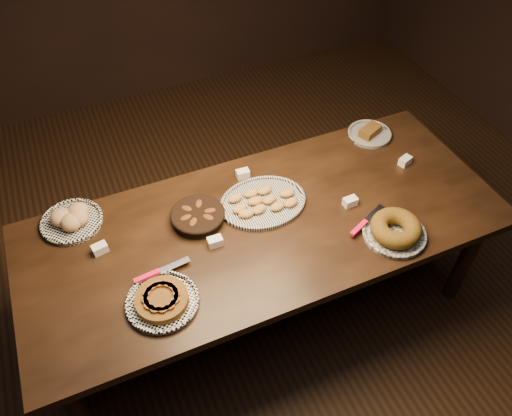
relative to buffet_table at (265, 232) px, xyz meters
name	(u,v)px	position (x,y,z in m)	size (l,w,h in m)	color
ground	(264,305)	(0.00, 0.00, -0.68)	(5.00, 5.00, 0.00)	black
buffet_table	(265,232)	(0.00, 0.00, 0.00)	(2.40, 1.00, 0.75)	black
apple_tart_plate	(162,300)	(-0.60, -0.25, 0.10)	(0.34, 0.34, 0.06)	white
madeleine_platter	(262,202)	(0.04, 0.12, 0.09)	(0.45, 0.36, 0.05)	black
bundt_cake_plate	(395,230)	(0.53, -0.32, 0.11)	(0.36, 0.34, 0.10)	black
croissant_basket	(198,216)	(-0.30, 0.14, 0.11)	(0.27, 0.27, 0.07)	black
bread_roll_plate	(72,219)	(-0.87, 0.37, 0.11)	(0.30, 0.30, 0.09)	white
loaf_plate	(370,133)	(0.84, 0.38, 0.09)	(0.26, 0.26, 0.06)	black
tent_cards	(268,203)	(0.06, 0.10, 0.10)	(1.75, 0.46, 0.04)	white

